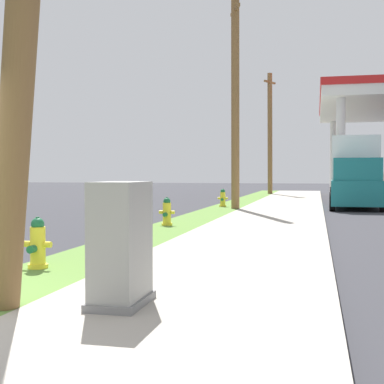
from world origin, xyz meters
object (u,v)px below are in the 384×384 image
fire_hydrant_third (223,199)px  utility_pole_background (270,133)px  utility_pole_midground (235,100)px  fire_hydrant_nearest (38,246)px  utility_cabinet (121,248)px  truck_teal_at_forecourt (355,174)px  car_tan_by_near_pump (344,185)px  fire_hydrant_second (167,213)px

fire_hydrant_third → utility_pole_background: utility_pole_background is taller
utility_pole_midground → fire_hydrant_nearest: bearing=-93.2°
utility_cabinet → truck_teal_at_forecourt: (3.62, 19.67, 0.77)m
fire_hydrant_third → car_tan_by_near_pump: 18.07m
fire_hydrant_third → car_tan_by_near_pump: bearing=71.7°
fire_hydrant_third → utility_cabinet: bearing=-83.8°
fire_hydrant_second → fire_hydrant_nearest: bearing=-90.6°
utility_cabinet → truck_teal_at_forecourt: 20.02m
fire_hydrant_third → utility_pole_background: 15.39m
fire_hydrant_second → car_tan_by_near_pump: bearing=77.4°
utility_cabinet → truck_teal_at_forecourt: bearing=79.6°
utility_pole_background → truck_teal_at_forecourt: (4.78, -12.13, -2.80)m
fire_hydrant_third → truck_teal_at_forecourt: 6.20m
fire_hydrant_third → utility_pole_midground: bearing=-58.3°
car_tan_by_near_pump → utility_cabinet: bearing=-96.4°
fire_hydrant_second → utility_pole_midground: bearing=84.3°
fire_hydrant_nearest → truck_teal_at_forecourt: (5.57, 17.87, 1.04)m
car_tan_by_near_pump → truck_teal_at_forecourt: truck_teal_at_forecourt is taller
fire_hydrant_second → utility_pole_midground: size_ratio=0.09×
utility_pole_midground → utility_pole_background: bearing=90.0°
fire_hydrant_third → utility_pole_background: size_ratio=0.09×
fire_hydrant_third → utility_pole_background: bearing=87.4°
fire_hydrant_third → utility_pole_midground: 4.15m
utility_pole_background → utility_cabinet: (1.16, -31.80, -3.56)m
utility_pole_background → car_tan_by_near_pump: 6.54m
utility_pole_midground → utility_cabinet: 16.27m
fire_hydrant_nearest → fire_hydrant_third: size_ratio=1.00×
fire_hydrant_nearest → fire_hydrant_third: (0.11, 15.11, 0.00)m
fire_hydrant_second → utility_cabinet: (1.89, -8.49, 0.28)m
fire_hydrant_second → utility_cabinet: bearing=-77.5°
fire_hydrant_nearest → utility_pole_background: 30.25m
fire_hydrant_second → utility_cabinet: 8.70m
utility_pole_background → fire_hydrant_second: bearing=-91.8°
fire_hydrant_nearest → utility_pole_background: size_ratio=0.09×
fire_hydrant_nearest → truck_teal_at_forecourt: size_ratio=0.12×
truck_teal_at_forecourt → utility_pole_background: bearing=111.5°
fire_hydrant_third → car_tan_by_near_pump: (5.67, 17.15, 0.28)m
car_tan_by_near_pump → fire_hydrant_nearest: bearing=-100.2°
car_tan_by_near_pump → fire_hydrant_second: bearing=-102.6°
utility_pole_midground → utility_cabinet: size_ratio=6.51×
utility_pole_background → car_tan_by_near_pump: bearing=24.4°
utility_pole_midground → utility_pole_background: 15.99m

